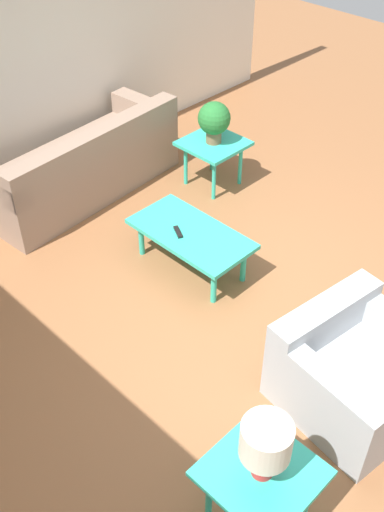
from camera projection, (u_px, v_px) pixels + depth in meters
ground_plane at (244, 314)px, 4.92m from camera, size 14.00×14.00×0.00m
wall_right at (9, 53)px, 5.71m from camera, size 0.12×7.20×2.70m
sofa at (83, 167)px, 6.10m from camera, size 0.96×2.18×0.80m
armchair at (353, 371)px, 4.11m from camera, size 1.02×1.05×0.69m
coffee_table at (191, 236)px, 5.16m from camera, size 1.09×0.56×0.39m
side_table_plant at (213, 148)px, 6.15m from camera, size 0.59×0.59×0.50m
side_table_lamp at (261, 478)px, 3.34m from camera, size 0.59×0.59×0.50m
potted_plant at (214, 120)px, 5.95m from camera, size 0.33×0.33×0.43m
table_lamp at (266, 444)px, 3.12m from camera, size 0.28×0.28×0.41m
remote_control at (178, 232)px, 5.12m from camera, size 0.16×0.11×0.02m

